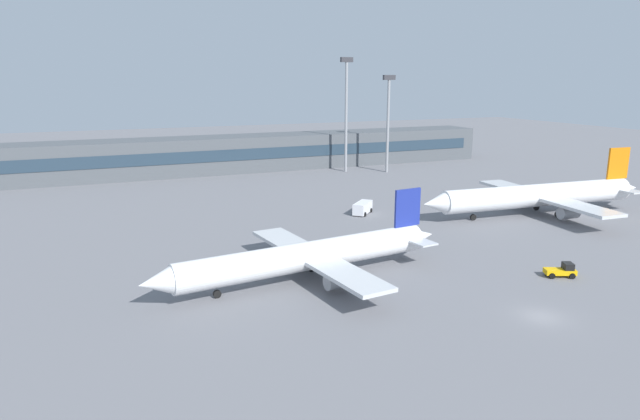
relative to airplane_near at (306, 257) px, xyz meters
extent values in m
plane|color=slate|center=(17.95, 20.98, -2.92)|extent=(400.00, 400.00, 0.00)
cube|color=#4C5156|center=(17.95, 81.98, 1.58)|extent=(131.34, 12.00, 9.00)
cube|color=#263847|center=(17.95, 75.93, 2.03)|extent=(124.78, 0.16, 2.80)
cylinder|color=white|center=(0.25, 0.03, 0.03)|extent=(32.39, 7.19, 3.40)
cone|color=white|center=(-17.27, -2.06, 0.03)|extent=(4.10, 3.65, 3.23)
cone|color=white|center=(17.59, 2.10, 0.03)|extent=(3.66, 2.77, 2.38)
cube|color=navy|center=(14.91, 1.78, 4.19)|extent=(3.95, 0.79, 4.92)
cube|color=silver|center=(15.17, 1.81, 0.21)|extent=(3.55, 9.18, 0.21)
cube|color=silver|center=(1.13, 0.14, -0.23)|extent=(7.44, 27.17, 0.45)
cylinder|color=gray|center=(0.50, 5.47, -1.50)|extent=(3.06, 2.12, 1.79)
cylinder|color=gray|center=(1.77, -5.20, -1.50)|extent=(3.06, 2.12, 1.79)
cylinder|color=black|center=(-10.95, -1.30, -2.47)|extent=(0.93, 0.46, 0.89)
cylinder|color=black|center=(1.75, 2.55, -2.47)|extent=(0.93, 0.46, 0.89)
cylinder|color=black|center=(2.30, -2.07, -2.47)|extent=(0.93, 0.46, 0.89)
cylinder|color=white|center=(49.73, 14.52, 0.51)|extent=(37.64, 6.82, 3.95)
cone|color=white|center=(29.29, 16.10, 0.51)|extent=(4.62, 4.08, 3.76)
cone|color=white|center=(69.97, 12.96, 0.51)|extent=(4.15, 3.06, 2.77)
cube|color=orange|center=(66.84, 13.20, 5.35)|extent=(4.59, 0.73, 5.72)
cube|color=silver|center=(67.15, 13.18, 0.72)|extent=(3.70, 10.60, 0.25)
cube|color=silver|center=(50.77, 14.44, 0.20)|extent=(7.38, 31.50, 0.52)
cylinder|color=gray|center=(51.25, 20.67, -1.27)|extent=(3.48, 2.33, 2.08)
cylinder|color=gray|center=(50.28, 8.22, -1.27)|extent=(3.48, 2.33, 2.08)
cylinder|color=black|center=(36.66, 15.53, -2.40)|extent=(1.07, 0.49, 1.04)
cylinder|color=black|center=(52.01, 17.06, -2.40)|extent=(1.07, 0.49, 1.04)
cylinder|color=black|center=(51.59, 11.67, -2.40)|extent=(1.07, 0.49, 1.04)
cube|color=#F2B20C|center=(28.69, -10.99, -2.27)|extent=(3.90, 2.85, 0.60)
cube|color=black|center=(29.51, -11.36, -1.62)|extent=(1.58, 1.73, 0.90)
cylinder|color=black|center=(29.46, -12.19, -2.57)|extent=(0.74, 0.52, 0.70)
cylinder|color=black|center=(30.10, -10.77, -2.57)|extent=(0.74, 0.52, 0.70)
cylinder|color=black|center=(27.27, -11.20, -2.57)|extent=(0.74, 0.52, 0.70)
cylinder|color=black|center=(27.91, -9.78, -2.57)|extent=(0.74, 0.52, 0.70)
cube|color=white|center=(21.60, 27.02, -1.79)|extent=(5.14, 5.04, 1.90)
cube|color=#1E2633|center=(23.04, 28.40, -1.29)|extent=(1.43, 1.48, 0.70)
cylinder|color=black|center=(23.53, 27.46, -2.54)|extent=(0.74, 0.73, 0.76)
cylinder|color=black|center=(22.12, 28.93, -2.54)|extent=(0.74, 0.73, 0.76)
cylinder|color=black|center=(21.08, 25.10, -2.54)|extent=(0.74, 0.73, 0.76)
cylinder|color=black|center=(19.67, 26.58, -2.54)|extent=(0.74, 0.73, 0.76)
cylinder|color=gray|center=(38.88, 69.79, 10.72)|extent=(0.70, 0.70, 27.29)
cube|color=#333338|center=(38.88, 69.79, 24.97)|extent=(3.20, 0.80, 1.20)
cylinder|color=gray|center=(48.17, 64.84, 8.59)|extent=(0.70, 0.70, 23.01)
cube|color=#333338|center=(48.17, 64.84, 20.69)|extent=(3.20, 0.80, 1.20)
camera|label=1|loc=(-23.03, -58.12, 20.43)|focal=31.27mm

